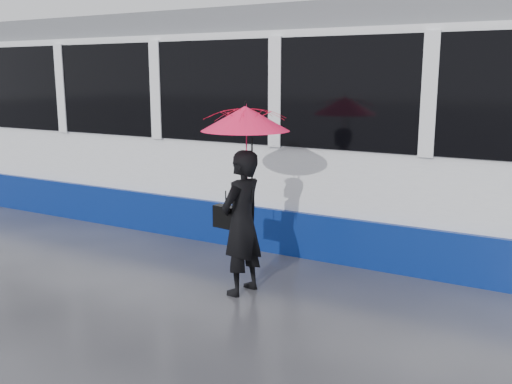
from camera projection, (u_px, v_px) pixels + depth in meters
The scene contains 6 objects.
ground at pixel (169, 269), 7.28m from camera, with size 90.00×90.00×0.00m, color #2C2C31.
rails at pixel (263, 224), 9.41m from camera, with size 34.00×1.51×0.02m.
tram at pixel (487, 136), 7.46m from camera, with size 26.00×2.56×3.35m.
woman at pixel (242, 223), 6.33m from camera, with size 0.60×0.39×1.63m, color black.
umbrella at pixel (245, 136), 6.11m from camera, with size 1.07×1.07×1.10m.
handbag at pixel (226, 217), 6.45m from camera, with size 0.31×0.16×0.43m.
Camera 1 is at (4.38, -5.49, 2.43)m, focal length 40.00 mm.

